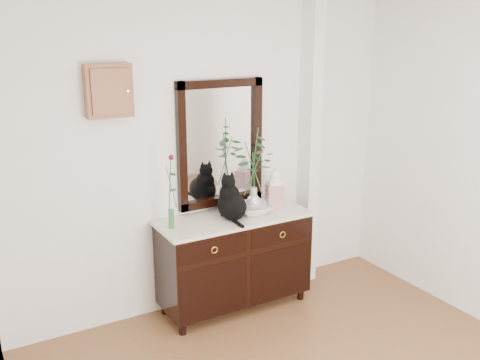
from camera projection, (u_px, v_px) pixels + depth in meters
wall_back at (210, 155)px, 4.58m from camera, size 3.60×0.04×2.70m
pilaster at (309, 144)px, 4.99m from camera, size 0.12×0.20×2.70m
sideboard at (234, 257)px, 4.66m from camera, size 1.33×0.52×0.82m
wall_mirror at (221, 144)px, 4.59m from camera, size 0.80×0.06×1.10m
key_cabinet at (109, 91)px, 3.98m from camera, size 0.35×0.10×0.40m
cat at (232, 197)px, 4.46m from camera, size 0.28×0.34×0.38m
lotus_bowl at (254, 209)px, 4.63m from camera, size 0.37×0.37×0.08m
vase_branches at (254, 169)px, 4.53m from camera, size 0.47×0.47×0.75m
bud_vase_rose at (170, 191)px, 4.21m from camera, size 0.09×0.09×0.62m
ginger_jar at (275, 189)px, 4.68m from camera, size 0.18×0.18×0.37m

